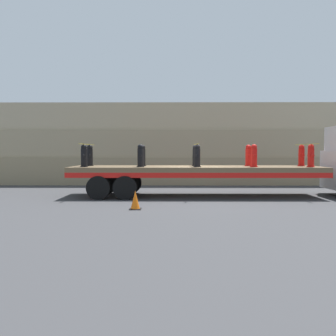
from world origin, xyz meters
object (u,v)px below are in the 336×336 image
(fire_hydrant_black_near_0, at_px, (84,156))
(fire_hydrant_black_near_1, at_px, (141,156))
(fire_hydrant_black_far_0, at_px, (90,156))
(fire_hydrant_red_far_4, at_px, (301,156))
(traffic_cone, at_px, (135,200))
(fire_hydrant_black_far_2, at_px, (195,156))
(fire_hydrant_red_near_4, at_px, (311,156))
(fire_hydrant_red_near_3, at_px, (254,156))
(fire_hydrant_red_far_3, at_px, (248,156))
(flatbed_trailer, at_px, (183,172))
(fire_hydrant_black_far_1, at_px, (143,156))
(fire_hydrant_black_near_2, at_px, (197,156))

(fire_hydrant_black_near_0, xyz_separation_m, fire_hydrant_black_near_1, (2.27, 0.00, 0.00))
(fire_hydrant_black_far_0, relative_size, fire_hydrant_red_far_4, 1.00)
(fire_hydrant_black_near_1, distance_m, traffic_cone, 3.32)
(fire_hydrant_black_far_2, relative_size, traffic_cone, 1.51)
(fire_hydrant_black_near_0, relative_size, fire_hydrant_red_near_4, 1.00)
(fire_hydrant_red_near_3, xyz_separation_m, fire_hydrant_red_far_3, (0.00, 1.08, 0.00))
(fire_hydrant_red_near_4, height_order, traffic_cone, fire_hydrant_red_near_4)
(fire_hydrant_black_far_0, xyz_separation_m, fire_hydrant_red_far_4, (9.08, 0.00, 0.00))
(fire_hydrant_red_far_4, bearing_deg, traffic_cone, -148.71)
(flatbed_trailer, xyz_separation_m, fire_hydrant_red_far_3, (2.81, 0.54, 0.66))
(fire_hydrant_black_far_0, bearing_deg, fire_hydrant_black_near_1, -25.47)
(flatbed_trailer, bearing_deg, fire_hydrant_black_far_1, 162.61)
(flatbed_trailer, distance_m, traffic_cone, 3.99)
(flatbed_trailer, distance_m, fire_hydrant_red_near_3, 2.94)
(fire_hydrant_black_far_1, relative_size, fire_hydrant_black_far_2, 1.00)
(traffic_cone, bearing_deg, fire_hydrant_red_far_4, 31.29)
(flatbed_trailer, bearing_deg, fire_hydrant_red_far_3, 10.87)
(fire_hydrant_black_far_1, bearing_deg, fire_hydrant_black_near_2, -25.47)
(fire_hydrant_black_far_0, distance_m, fire_hydrant_red_far_4, 9.08)
(fire_hydrant_red_near_3, xyz_separation_m, traffic_cone, (-4.47, -3.02, -1.39))
(flatbed_trailer, distance_m, fire_hydrant_black_far_1, 1.93)
(flatbed_trailer, xyz_separation_m, traffic_cone, (-1.65, -3.56, -0.73))
(fire_hydrant_black_far_0, distance_m, fire_hydrant_black_near_2, 4.67)
(fire_hydrant_black_near_0, distance_m, fire_hydrant_black_far_1, 2.52)
(fire_hydrant_black_near_0, xyz_separation_m, traffic_cone, (2.34, -3.02, -1.39))
(fire_hydrant_black_near_1, distance_m, fire_hydrant_black_near_2, 2.27)
(fire_hydrant_black_far_0, xyz_separation_m, traffic_cone, (2.34, -4.10, -1.39))
(fire_hydrant_black_near_1, distance_m, fire_hydrant_black_far_1, 1.08)
(fire_hydrant_black_near_2, distance_m, traffic_cone, 3.98)
(fire_hydrant_red_near_3, height_order, traffic_cone, fire_hydrant_red_near_3)
(fire_hydrant_black_far_1, bearing_deg, fire_hydrant_black_far_2, 0.00)
(fire_hydrant_black_far_2, relative_size, fire_hydrant_red_near_4, 1.00)
(fire_hydrant_black_far_0, bearing_deg, fire_hydrant_red_far_3, 0.00)
(fire_hydrant_black_near_2, height_order, fire_hydrant_red_near_4, same)
(fire_hydrant_red_far_3, bearing_deg, fire_hydrant_red_far_4, 0.00)
(fire_hydrant_black_near_2, height_order, fire_hydrant_red_far_4, same)
(fire_hydrant_black_near_2, bearing_deg, fire_hydrant_red_far_4, 13.40)
(fire_hydrant_black_far_1, distance_m, fire_hydrant_red_near_4, 6.90)
(fire_hydrant_black_near_1, height_order, fire_hydrant_black_near_2, same)
(flatbed_trailer, bearing_deg, fire_hydrant_black_near_2, -44.81)
(fire_hydrant_black_far_1, distance_m, fire_hydrant_red_far_4, 6.81)
(fire_hydrant_red_far_4, bearing_deg, fire_hydrant_red_far_3, 180.00)
(fire_hydrant_red_near_4, bearing_deg, fire_hydrant_black_near_2, 180.00)
(fire_hydrant_red_far_3, bearing_deg, fire_hydrant_red_near_4, -25.47)
(flatbed_trailer, bearing_deg, fire_hydrant_black_far_2, 44.81)
(fire_hydrant_black_near_0, bearing_deg, flatbed_trailer, 7.71)
(flatbed_trailer, relative_size, traffic_cone, 16.99)
(flatbed_trailer, bearing_deg, fire_hydrant_red_near_3, -10.87)
(fire_hydrant_red_near_3, relative_size, fire_hydrant_red_far_3, 1.00)
(fire_hydrant_black_far_0, xyz_separation_m, fire_hydrant_black_far_2, (4.54, 0.00, 0.00))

